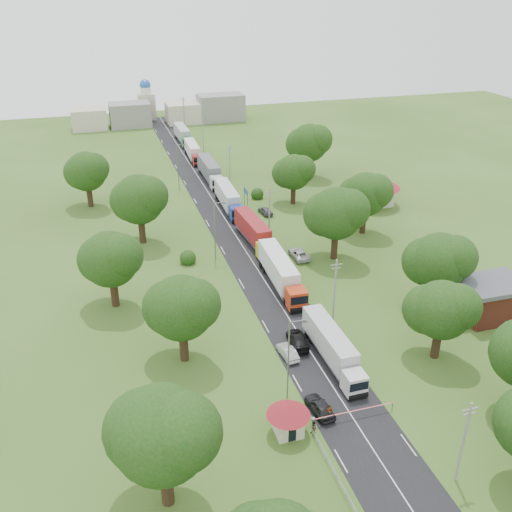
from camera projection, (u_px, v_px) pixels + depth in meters
name	position (u px, v px, depth m)	size (l,w,h in m)	color
ground	(277.00, 300.00, 80.69)	(260.00, 260.00, 0.00)	#38541C
road	(240.00, 243.00, 97.87)	(8.00, 200.00, 0.04)	black
boom_barrier	(342.00, 414.00, 58.47)	(9.22, 0.35, 1.18)	slate
guard_booth	(288.00, 416.00, 56.42)	(4.40, 4.40, 3.45)	beige
guard_rail	(350.00, 507.00, 49.35)	(0.10, 17.00, 1.70)	slate
info_sign	(246.00, 194.00, 110.74)	(0.12, 3.10, 4.10)	slate
pole_0	(463.00, 441.00, 49.95)	(1.60, 0.24, 9.00)	gray
pole_1	(335.00, 289.00, 74.00)	(1.60, 0.24, 9.00)	gray
pole_2	(269.00, 212.00, 98.05)	(1.60, 0.24, 9.00)	gray
pole_3	(230.00, 165.00, 122.10)	(1.60, 0.24, 9.00)	gray
pole_4	(203.00, 134.00, 146.15)	(1.60, 0.24, 9.00)	gray
pole_5	(184.00, 111.00, 170.20)	(1.60, 0.24, 9.00)	gray
lamp_0	(290.00, 356.00, 59.68)	(2.03, 0.22, 10.00)	slate
lamp_1	(215.00, 228.00, 89.75)	(2.03, 0.22, 10.00)	slate
lamp_2	(178.00, 164.00, 119.81)	(2.03, 0.22, 10.00)	slate
tree_2	(441.00, 309.00, 65.98)	(8.00, 8.00, 10.10)	#382616
tree_3	(439.00, 260.00, 75.83)	(8.80, 8.80, 11.07)	#382616
tree_4	(336.00, 213.00, 89.24)	(9.60, 9.60, 12.05)	#382616
tree_5	(365.00, 194.00, 98.67)	(8.80, 8.80, 11.07)	#382616
tree_6	(294.00, 172.00, 111.76)	(8.00, 8.00, 10.10)	#382616
tree_7	(309.00, 143.00, 126.40)	(9.60, 9.60, 12.05)	#382616
tree_9	(162.00, 433.00, 46.48)	(9.60, 9.60, 12.05)	#382616
tree_10	(181.00, 307.00, 65.20)	(8.80, 8.80, 11.07)	#382616
tree_11	(110.00, 259.00, 76.31)	(8.80, 8.80, 11.07)	#382616
tree_12	(139.00, 199.00, 94.74)	(9.60, 9.60, 12.05)	#382616
tree_13	(86.00, 171.00, 110.15)	(8.80, 8.80, 11.07)	#382616
house_brick	(491.00, 299.00, 75.83)	(8.60, 6.60, 5.20)	maroon
house_cream	(373.00, 187.00, 112.48)	(10.08, 10.08, 5.80)	beige
distant_town	(166.00, 113.00, 173.80)	(52.00, 8.00, 8.00)	gray
church	(147.00, 102.00, 178.63)	(5.00, 5.00, 12.30)	beige
truck_0	(332.00, 347.00, 67.02)	(2.54, 14.13, 3.92)	silver
truck_1	(280.00, 272.00, 83.38)	(3.13, 15.80, 4.37)	red
truck_2	(254.00, 232.00, 96.70)	(3.28, 15.03, 4.15)	gold
truck_3	(228.00, 198.00, 111.00)	(2.88, 15.06, 4.17)	navy
truck_4	(210.00, 171.00, 126.49)	(2.74, 15.50, 4.30)	silver
truck_5	(193.00, 151.00, 141.19)	(2.73, 13.82, 3.82)	#AE1A1D
truck_6	(183.00, 134.00, 155.56)	(2.67, 14.68, 4.07)	#2A7036
car_lane_front	(320.00, 407.00, 59.71)	(1.79, 4.45, 1.52)	black
car_lane_mid	(288.00, 352.00, 68.46)	(1.41, 4.04, 1.33)	#A5A8AD
car_lane_rear	(298.00, 340.00, 70.61)	(2.11, 5.20, 1.51)	black
car_verge_near	(299.00, 254.00, 92.32)	(2.40, 5.21, 1.45)	silver
car_verge_far	(265.00, 211.00, 109.19)	(1.66, 4.13, 1.41)	#4F5256
pedestrian_near	(329.00, 413.00, 58.59)	(0.68, 0.44, 1.86)	gray
pedestrian_booth	(314.00, 429.00, 56.79)	(0.76, 0.59, 1.57)	gray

